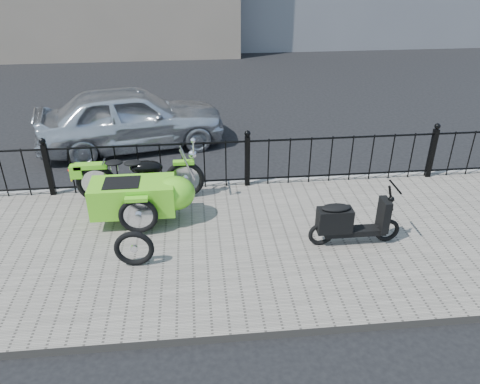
{
  "coord_description": "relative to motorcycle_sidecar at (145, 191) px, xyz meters",
  "views": [
    {
      "loc": [
        -0.92,
        -6.36,
        4.18
      ],
      "look_at": [
        -0.28,
        -0.1,
        0.74
      ],
      "focal_mm": 35.0,
      "sensor_mm": 36.0,
      "label": 1
    }
  ],
  "objects": [
    {
      "name": "ground",
      "position": [
        1.76,
        -0.34,
        -0.59
      ],
      "size": [
        120.0,
        120.0,
        0.0
      ],
      "primitive_type": "plane",
      "color": "black",
      "rests_on": "ground"
    },
    {
      "name": "sidewalk",
      "position": [
        1.76,
        -0.84,
        -0.53
      ],
      "size": [
        30.0,
        3.8,
        0.12
      ],
      "primitive_type": "cube",
      "color": "slate",
      "rests_on": "ground"
    },
    {
      "name": "curb",
      "position": [
        1.76,
        1.1,
        -0.53
      ],
      "size": [
        30.0,
        0.1,
        0.12
      ],
      "primitive_type": "cube",
      "color": "gray",
      "rests_on": "ground"
    },
    {
      "name": "iron_fence",
      "position": [
        1.76,
        0.96,
        -0.01
      ],
      "size": [
        14.11,
        0.11,
        1.08
      ],
      "color": "black",
      "rests_on": "sidewalk"
    },
    {
      "name": "motorcycle_sidecar",
      "position": [
        0.0,
        0.0,
        0.0
      ],
      "size": [
        2.28,
        1.48,
        0.98
      ],
      "color": "black",
      "rests_on": "sidewalk"
    },
    {
      "name": "scooter",
      "position": [
        3.04,
        -1.07,
        -0.11
      ],
      "size": [
        1.4,
        0.41,
        0.95
      ],
      "color": "black",
      "rests_on": "sidewalk"
    },
    {
      "name": "spare_tire",
      "position": [
        -0.08,
        -1.29,
        -0.2
      ],
      "size": [
        0.56,
        0.1,
        0.56
      ],
      "primitive_type": "torus",
      "rotation": [
        1.57,
        0.0,
        -0.04
      ],
      "color": "black",
      "rests_on": "sidewalk"
    },
    {
      "name": "sedan_car",
      "position": [
        -0.53,
        3.29,
        0.1
      ],
      "size": [
        4.3,
        2.41,
        1.38
      ],
      "primitive_type": "imported",
      "rotation": [
        0.0,
        0.0,
        1.77
      ],
      "color": "silver",
      "rests_on": "ground"
    }
  ]
}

